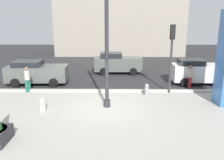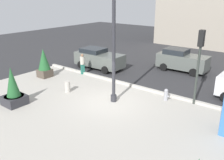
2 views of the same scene
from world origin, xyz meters
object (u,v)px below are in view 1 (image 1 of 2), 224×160
Objects in this scene: concrete_bollard at (42,105)px; car_curb_west at (117,63)px; lamp_post at (107,43)px; fire_hydrant at (147,90)px; traffic_light_corner at (172,47)px; car_passing_lane at (37,72)px; pedestrian_crossing at (27,78)px; pedestrian_by_curb at (190,75)px; car_intersection at (197,72)px.

car_curb_west reaches higher than concrete_bollard.
lamp_post is 9.51× the size of fire_hydrant.
fire_hydrant is (2.43, 2.08, -3.11)m from lamp_post.
traffic_light_corner is 9.74m from car_passing_lane.
fire_hydrant is 3.06m from traffic_light_corner.
concrete_bollard is 0.17× the size of car_passing_lane.
concrete_bollard is 5.83m from car_passing_lane.
pedestrian_crossing is (0.04, -2.04, 0.05)m from car_passing_lane.
fire_hydrant is 0.45× the size of pedestrian_crossing.
concrete_bollard is 10.08m from pedestrian_by_curb.
lamp_post is at bearing -139.38° from fire_hydrant.
lamp_post reaches higher than car_intersection.
lamp_post reaches higher than pedestrian_by_curb.
traffic_light_corner is at bearing -0.28° from pedestrian_crossing.
car_passing_lane is 7.04m from car_curb_west.
concrete_bollard is at bearing -60.21° from pedestrian_crossing.
fire_hydrant is at bearing -19.07° from car_passing_lane.
lamp_post is 4.25× the size of pedestrian_crossing.
concrete_bollard is (-5.75, -2.78, 0.01)m from fire_hydrant.
pedestrian_by_curb is (10.98, -0.89, -0.01)m from car_passing_lane.
concrete_bollard is at bearing -69.90° from car_passing_lane.
car_passing_lane reaches higher than pedestrian_by_curb.
car_curb_west is (3.96, 9.22, 0.54)m from concrete_bollard.
traffic_light_corner is at bearing 24.81° from concrete_bollard.
fire_hydrant is 0.20× the size of car_intersection.
car_intersection is at bearing 34.92° from fire_hydrant.
pedestrian_by_curb reaches higher than fire_hydrant.
car_passing_lane is 11.82m from car_intersection.
car_intersection is 2.42× the size of pedestrian_by_curb.
lamp_post is 4.60m from concrete_bollard.
lamp_post is at bearing -142.84° from car_intersection.
fire_hydrant is 6.70m from car_curb_west.
traffic_light_corner reaches higher than fire_hydrant.
car_curb_west is at bearing 137.18° from pedestrian_by_curb.
car_intersection reaches higher than pedestrian_by_curb.
pedestrian_crossing reaches higher than concrete_bollard.
car_passing_lane reaches higher than concrete_bollard.
car_curb_west is (-1.79, 6.44, 0.55)m from fire_hydrant.
lamp_post reaches higher than traffic_light_corner.
lamp_post is 1.64× the size of traffic_light_corner.
car_curb_west is (-5.87, 3.59, -0.01)m from car_intersection.
pedestrian_crossing is at bearing -135.54° from car_curb_west.
pedestrian_crossing is (-11.78, -2.21, 0.01)m from car_intersection.
fire_hydrant is 0.17× the size of car_passing_lane.
car_intersection is (4.07, 2.84, 0.55)m from fire_hydrant.
pedestrian_crossing is at bearing 152.77° from lamp_post.
lamp_post reaches higher than car_curb_west.
concrete_bollard is 0.17× the size of traffic_light_corner.
traffic_light_corner is 9.46m from pedestrian_crossing.
pedestrian_by_curb is (5.65, 3.87, -2.61)m from lamp_post.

